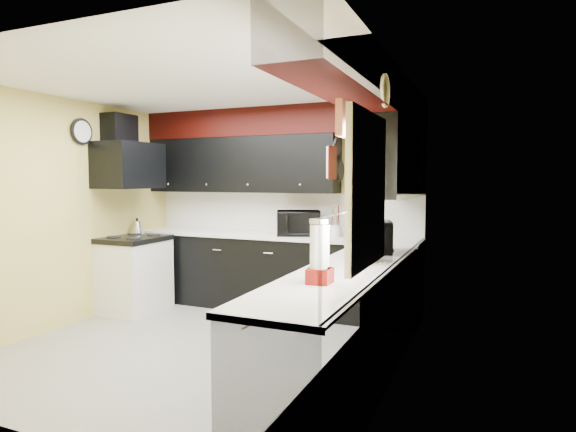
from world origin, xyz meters
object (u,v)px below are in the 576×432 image
object	(u,v)px
toaster_oven	(298,223)
knife_block	(358,228)
microwave	(373,237)
utensil_crock	(335,231)
kettle	(137,228)

from	to	relation	value
toaster_oven	knife_block	bearing A→B (deg)	-26.32
toaster_oven	knife_block	size ratio (longest dim) A/B	2.18
microwave	knife_block	world-z (taller)	microwave
toaster_oven	utensil_crock	xyz separation A→B (m)	(0.46, 0.02, -0.08)
toaster_oven	kettle	world-z (taller)	toaster_oven
utensil_crock	knife_block	size ratio (longest dim) A/B	0.59
utensil_crock	knife_block	xyz separation A→B (m)	(0.29, -0.07, 0.05)
utensil_crock	kettle	world-z (taller)	same
toaster_oven	kettle	xyz separation A→B (m)	(-2.02, -0.51, -0.09)
kettle	utensil_crock	bearing A→B (deg)	12.08
knife_block	toaster_oven	bearing A→B (deg)	163.19
utensil_crock	toaster_oven	bearing A→B (deg)	-177.52
toaster_oven	knife_block	xyz separation A→B (m)	(0.75, -0.05, -0.03)
microwave	kettle	distance (m)	3.19
knife_block	kettle	bearing A→B (deg)	176.34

